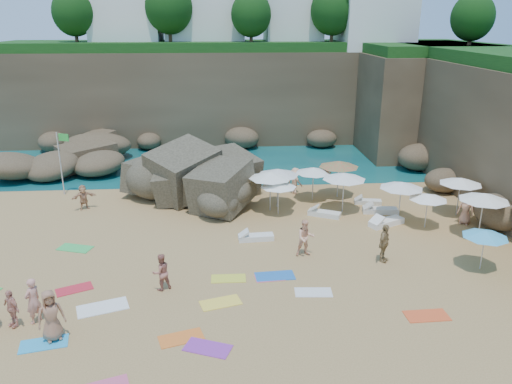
{
  "coord_description": "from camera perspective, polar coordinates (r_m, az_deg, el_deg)",
  "views": [
    {
      "loc": [
        0.24,
        -21.83,
        10.63
      ],
      "look_at": [
        2.0,
        3.0,
        2.0
      ],
      "focal_mm": 35.0,
      "sensor_mm": 36.0,
      "label": 1
    }
  ],
  "objects": [
    {
      "name": "ground",
      "position": [
        24.28,
        -4.24,
        -6.9
      ],
      "size": [
        120.0,
        120.0,
        0.0
      ],
      "primitive_type": "plane",
      "color": "tan",
      "rests_on": "ground"
    },
    {
      "name": "seawater",
      "position": [
        52.91,
        -4.27,
        7.48
      ],
      "size": [
        120.0,
        120.0,
        0.0
      ],
      "primitive_type": "plane",
      "color": "#0C4751",
      "rests_on": "ground"
    },
    {
      "name": "cliff_back",
      "position": [
        47.33,
        -1.92,
        11.05
      ],
      "size": [
        44.0,
        8.0,
        8.0
      ],
      "primitive_type": "cube",
      "color": "brown",
      "rests_on": "ground"
    },
    {
      "name": "cliff_corner",
      "position": [
        45.55,
        17.86,
        9.85
      ],
      "size": [
        10.0,
        12.0,
        8.0
      ],
      "primitive_type": "cube",
      "color": "brown",
      "rests_on": "ground"
    },
    {
      "name": "rock_promontory",
      "position": [
        40.87,
        -19.89,
        2.88
      ],
      "size": [
        12.0,
        7.0,
        2.0
      ],
      "primitive_type": null,
      "color": "brown",
      "rests_on": "ground"
    },
    {
      "name": "clifftop_buildings",
      "position": [
        47.71,
        -0.83,
        19.85
      ],
      "size": [
        28.48,
        9.48,
        7.0
      ],
      "color": "white",
      "rests_on": "cliff_back"
    },
    {
      "name": "clifftop_trees",
      "position": [
        41.6,
        2.35,
        19.97
      ],
      "size": [
        35.6,
        23.82,
        4.4
      ],
      "color": "#11380F",
      "rests_on": "ground"
    },
    {
      "name": "marina_masts",
      "position": [
        55.0,
        -22.06,
        9.77
      ],
      "size": [
        3.1,
        0.1,
        6.0
      ],
      "color": "white",
      "rests_on": "ground"
    },
    {
      "name": "rock_outcrop",
      "position": [
        31.17,
        -6.31,
        -0.94
      ],
      "size": [
        9.62,
        8.47,
        3.2
      ],
      "primitive_type": null,
      "rotation": [
        0.0,
        0.0,
        0.37
      ],
      "color": "brown",
      "rests_on": "ground"
    },
    {
      "name": "flag_pole",
      "position": [
        33.55,
        -21.35,
        3.93
      ],
      "size": [
        0.78,
        0.29,
        4.06
      ],
      "color": "silver",
      "rests_on": "ground"
    },
    {
      "name": "parasol_0",
      "position": [
        28.67,
        1.65,
        1.94
      ],
      "size": [
        2.49,
        2.49,
        2.36
      ],
      "color": "silver",
      "rests_on": "ground"
    },
    {
      "name": "parasol_1",
      "position": [
        30.62,
        6.58,
        2.49
      ],
      "size": [
        2.23,
        2.23,
        2.11
      ],
      "color": "silver",
      "rests_on": "ground"
    },
    {
      "name": "parasol_2",
      "position": [
        28.91,
        10.05,
        1.79
      ],
      "size": [
        2.5,
        2.5,
        2.36
      ],
      "color": "silver",
      "rests_on": "ground"
    },
    {
      "name": "parasol_3",
      "position": [
        30.29,
        22.36,
        1.17
      ],
      "size": [
        2.35,
        2.35,
        2.23
      ],
      "color": "silver",
      "rests_on": "ground"
    },
    {
      "name": "parasol_4",
      "position": [
        28.37,
        16.29,
        0.76
      ],
      "size": [
        2.38,
        2.38,
        2.25
      ],
      "color": "silver",
      "rests_on": "ground"
    },
    {
      "name": "parasol_5",
      "position": [
        29.29,
        2.51,
        2.29
      ],
      "size": [
        2.49,
        2.49,
        2.36
      ],
      "color": "silver",
      "rests_on": "ground"
    },
    {
      "name": "parasol_6",
      "position": [
        31.36,
        9.45,
        3.19
      ],
      "size": [
        2.49,
        2.49,
        2.35
      ],
      "color": "silver",
      "rests_on": "ground"
    },
    {
      "name": "parasol_7",
      "position": [
        27.66,
        24.63,
        -0.51
      ],
      "size": [
        2.49,
        2.49,
        2.36
      ],
      "color": "silver",
      "rests_on": "ground"
    },
    {
      "name": "parasol_9",
      "position": [
        28.25,
        2.59,
        0.88
      ],
      "size": [
        2.07,
        2.07,
        1.96
      ],
      "color": "silver",
      "rests_on": "ground"
    },
    {
      "name": "parasol_10",
      "position": [
        24.19,
        24.75,
        -4.36
      ],
      "size": [
        1.98,
        1.98,
        1.87
      ],
      "color": "silver",
      "rests_on": "ground"
    },
    {
      "name": "parasol_11",
      "position": [
        27.92,
        19.08,
        -0.51
      ],
      "size": [
        2.02,
        2.02,
        1.91
      ],
      "color": "silver",
      "rests_on": "ground"
    },
    {
      "name": "lounger_0",
      "position": [
        32.78,
        -2.1,
        0.44
      ],
      "size": [
        1.88,
        1.12,
        0.28
      ],
      "primitive_type": "cube",
      "rotation": [
        0.0,
        0.0,
        0.32
      ],
      "color": "silver",
      "rests_on": "ground"
    },
    {
      "name": "lounger_1",
      "position": [
        28.73,
        7.81,
        -2.48
      ],
      "size": [
        1.91,
        1.37,
        0.29
      ],
      "primitive_type": "cube",
      "rotation": [
        0.0,
        0.0,
        -0.47
      ],
      "color": "silver",
      "rests_on": "ground"
    },
    {
      "name": "lounger_2",
      "position": [
        29.81,
        13.98,
        -2.05
      ],
      "size": [
        2.05,
        0.94,
        0.31
      ],
      "primitive_type": "cube",
      "rotation": [
        0.0,
        0.0,
        -0.15
      ],
      "color": "silver",
      "rests_on": "ground"
    },
    {
      "name": "lounger_3",
      "position": [
        25.47,
        -0.0,
        -5.21
      ],
      "size": [
        1.82,
        0.72,
        0.28
      ],
      "primitive_type": "cube",
      "rotation": [
        0.0,
        0.0,
        0.07
      ],
      "color": "silver",
      "rests_on": "ground"
    },
    {
      "name": "lounger_4",
      "position": [
        31.11,
        12.65,
        -1.1
      ],
      "size": [
        1.69,
        0.82,
        0.25
      ],
      "primitive_type": "cube",
      "rotation": [
        0.0,
        0.0,
        -0.18
      ],
      "color": "silver",
      "rests_on": "ground"
    },
    {
      "name": "lounger_5",
      "position": [
        28.16,
        14.68,
        -3.37
      ],
      "size": [
        2.14,
        1.51,
        0.32
      ],
      "primitive_type": "cube",
      "rotation": [
        0.0,
        0.0,
        0.45
      ],
      "color": "white",
      "rests_on": "ground"
    },
    {
      "name": "towel_0",
      "position": [
        19.46,
        -23.08,
        -15.67
      ],
      "size": [
        1.72,
        1.11,
        0.03
      ],
      "primitive_type": "cube",
      "rotation": [
        0.0,
        0.0,
        0.21
      ],
      "color": "#28A0D9",
      "rests_on": "ground"
    },
    {
      "name": "towel_2",
      "position": [
        18.49,
        -8.55,
        -16.17
      ],
      "size": [
        1.71,
        1.2,
        0.03
      ],
      "primitive_type": "cube",
      "rotation": [
        0.0,
        0.0,
        0.3
      ],
      "color": "orange",
      "rests_on": "ground"
    },
    {
      "name": "towel_4",
      "position": [
        20.28,
        -4.07,
        -12.5
      ],
      "size": [
        1.75,
        1.21,
        0.03
      ],
      "primitive_type": "cube",
      "rotation": [
        0.0,
        0.0,
        0.28
      ],
      "color": "yellow",
      "rests_on": "ground"
    },
    {
      "name": "towel_5",
      "position": [
        20.8,
        -17.12,
        -12.5
      ],
      "size": [
        2.12,
        1.52,
        0.03
      ],
      "primitive_type": "cube",
      "rotation": [
        0.0,
        0.0,
        0.33
      ],
      "color": "white",
      "rests_on": "ground"
    },
    {
      "name": "towel_6",
      "position": [
        17.92,
        -5.54,
        -17.31
      ],
      "size": [
        1.77,
        1.33,
        0.03
      ],
      "primitive_type": "cube",
      "rotation": [
        0.0,
        0.0,
        -0.38
      ],
      "color": "purple",
      "rests_on": "ground"
    },
    {
      "name": "towel_7",
      "position": [
        22.45,
        -20.05,
        -10.38
      ],
      "size": [
        1.62,
        1.26,
        0.03
      ],
      "primitive_type": "cube",
      "rotation": [
        0.0,
        0.0,
        0.43
      ],
      "color": "red",
      "rests_on": "ground"
    },
    {
      "name": "towel_8",
      "position": [
        22.12,
        2.17,
        -9.57
      ],
      "size": [
        1.77,
        0.97,
        0.03
      ],
      "primitive_type": "cube",
      "rotation": [
        0.0,
        0.0,
        0.07
      ],
      "color": "#2162B3",
      "rests_on": "ground"
    },
    {
      "name": "towel_9",
      "position": [
        22.03,
        1.81,
        -9.71
      ],
      "size": [
        1.53,
        0.88,
        0.03
      ],
      "primitive_type": "cube",
      "rotation": [
        0.0,
        0.0,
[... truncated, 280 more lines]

